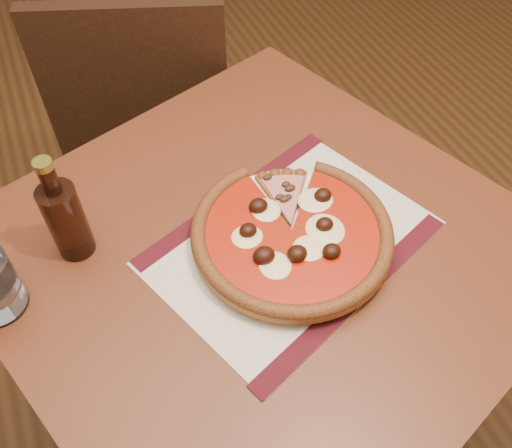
{
  "coord_description": "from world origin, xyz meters",
  "views": [
    {
      "loc": [
        -0.39,
        -0.97,
        1.45
      ],
      "look_at": [
        -0.17,
        -0.47,
        0.78
      ],
      "focal_mm": 38.0,
      "sensor_mm": 36.0,
      "label": 1
    }
  ],
  "objects": [
    {
      "name": "bottle",
      "position": [
        -0.44,
        -0.38,
        0.83
      ],
      "size": [
        0.06,
        0.06,
        0.19
      ],
      "color": "black",
      "rests_on": "table"
    },
    {
      "name": "table",
      "position": [
        -0.17,
        -0.49,
        0.65
      ],
      "size": [
        1.02,
        1.02,
        0.75
      ],
      "rotation": [
        0.0,
        0.0,
        0.33
      ],
      "color": "maroon",
      "rests_on": "ground"
    },
    {
      "name": "plate",
      "position": [
        -0.12,
        -0.51,
        0.76
      ],
      "size": [
        0.29,
        0.29,
        0.02
      ],
      "primitive_type": "cylinder",
      "color": "white",
      "rests_on": "placemat"
    },
    {
      "name": "placemat",
      "position": [
        -0.12,
        -0.51,
        0.75
      ],
      "size": [
        0.51,
        0.44,
        0.0
      ],
      "primitive_type": "cube",
      "rotation": [
        0.0,
        0.0,
        0.37
      ],
      "color": "beige",
      "rests_on": "table"
    },
    {
      "name": "ham_slice",
      "position": [
        -0.08,
        -0.44,
        0.78
      ],
      "size": [
        0.09,
        0.13,
        0.02
      ],
      "rotation": [
        0.0,
        0.0,
        1.26
      ],
      "color": "#A16C27",
      "rests_on": "plate"
    },
    {
      "name": "chair_far",
      "position": [
        -0.19,
        0.17,
        0.51
      ],
      "size": [
        0.54,
        0.54,
        0.89
      ],
      "rotation": [
        0.0,
        0.0,
        2.79
      ],
      "color": "black",
      "rests_on": "ground"
    },
    {
      "name": "pizza",
      "position": [
        -0.12,
        -0.51,
        0.78
      ],
      "size": [
        0.32,
        0.32,
        0.04
      ],
      "color": "#A16C27",
      "rests_on": "plate"
    }
  ]
}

